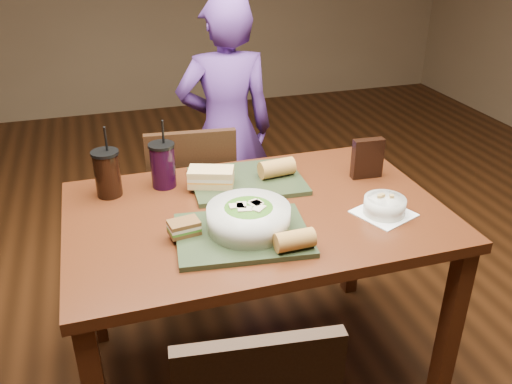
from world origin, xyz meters
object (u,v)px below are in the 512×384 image
tray_near (243,235)px  baguette_near (295,240)px  salad_bowl (249,216)px  cup_cola (107,173)px  dining_table (256,232)px  cup_berry (163,165)px  tray_far (247,181)px  baguette_far (277,168)px  chair_far (191,205)px  sandwich_far (211,177)px  sandwich_near (184,227)px  chip_bag (367,158)px  soup_bowl (385,206)px  diner (226,131)px

tray_near → baguette_near: 0.19m
salad_bowl → cup_cola: bearing=135.1°
dining_table → cup_berry: size_ratio=4.91×
tray_far → tray_near: bearing=-108.4°
cup_cola → baguette_far: bearing=-5.9°
salad_bowl → cup_berry: cup_berry is taller
baguette_near → baguette_far: size_ratio=0.89×
chair_far → baguette_near: size_ratio=7.25×
dining_table → cup_cola: bearing=150.8°
tray_far → chair_far: bearing=113.9°
cup_cola → tray_near: bearing=-48.0°
sandwich_far → baguette_far: 0.26m
chair_far → tray_near: bearing=-87.0°
sandwich_near → baguette_far: baguette_far is taller
chair_far → chip_bag: 0.84m
cup_cola → soup_bowl: bearing=-25.5°
dining_table → tray_near: bearing=-120.6°
dining_table → baguette_far: size_ratio=9.58×
tray_near → dining_table: bearing=59.4°
cup_cola → salad_bowl: bearing=-44.9°
baguette_near → cup_berry: bearing=117.9°
chair_far → salad_bowl: chair_far is taller
baguette_far → chip_bag: (0.34, -0.08, 0.03)m
diner → baguette_near: (-0.11, -1.25, 0.12)m
chair_far → tray_near: (0.04, -0.74, 0.27)m
tray_far → baguette_far: size_ratio=3.09×
cup_berry → chip_bag: 0.78m
chair_far → tray_far: bearing=-66.1°
salad_bowl → baguette_near: (0.10, -0.15, -0.01)m
sandwich_near → chip_bag: chip_bag is taller
diner → sandwich_far: bearing=76.0°
soup_bowl → tray_far: bearing=135.9°
sandwich_far → sandwich_near: bearing=-117.1°
tray_near → sandwich_far: 0.36m
salad_bowl → sandwich_far: (-0.04, 0.34, -0.01)m
chair_far → tray_far: chair_far is taller
cup_cola → cup_berry: cup_cola is taller
chair_far → cup_cola: (-0.35, -0.31, 0.35)m
baguette_far → diner: bearing=90.7°
tray_far → baguette_near: size_ratio=3.47×
tray_far → chip_bag: size_ratio=2.66×
tray_far → sandwich_near: bearing=-133.0°
dining_table → baguette_far: (0.15, 0.20, 0.14)m
tray_near → baguette_near: baguette_near is taller
tray_near → soup_bowl: bearing=0.2°
soup_bowl → sandwich_near: 0.69m
chair_far → sandwich_far: size_ratio=4.70×
chip_bag → soup_bowl: bearing=-101.9°
soup_bowl → sandwich_near: size_ratio=2.16×
diner → salad_bowl: (-0.21, -1.10, 0.13)m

